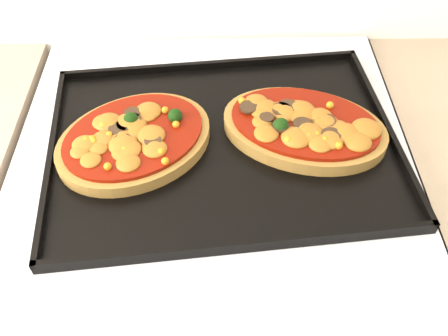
{
  "coord_description": "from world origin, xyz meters",
  "views": [
    {
      "loc": [
        0.02,
        1.19,
        1.45
      ],
      "look_at": [
        0.03,
        1.66,
        0.92
      ],
      "focal_mm": 40.0,
      "sensor_mm": 36.0,
      "label": 1
    }
  ],
  "objects_px": {
    "stove": "(216,296)",
    "pizza_left": "(134,138)",
    "baking_tray": "(223,142)",
    "pizza_right": "(304,126)"
  },
  "relations": [
    {
      "from": "stove",
      "to": "pizza_left",
      "type": "distance_m",
      "value": 0.49
    },
    {
      "from": "baking_tray",
      "to": "pizza_left",
      "type": "distance_m",
      "value": 0.13
    },
    {
      "from": "pizza_left",
      "to": "pizza_right",
      "type": "bearing_deg",
      "value": 4.59
    },
    {
      "from": "stove",
      "to": "baking_tray",
      "type": "distance_m",
      "value": 0.47
    },
    {
      "from": "baking_tray",
      "to": "pizza_left",
      "type": "xyz_separation_m",
      "value": [
        -0.13,
        -0.0,
        0.01
      ]
    },
    {
      "from": "stove",
      "to": "pizza_right",
      "type": "relative_size",
      "value": 3.73
    },
    {
      "from": "stove",
      "to": "pizza_left",
      "type": "xyz_separation_m",
      "value": [
        -0.11,
        0.0,
        0.48
      ]
    },
    {
      "from": "stove",
      "to": "pizza_right",
      "type": "distance_m",
      "value": 0.5
    },
    {
      "from": "baking_tray",
      "to": "pizza_right",
      "type": "distance_m",
      "value": 0.12
    },
    {
      "from": "stove",
      "to": "baking_tray",
      "type": "height_order",
      "value": "baking_tray"
    }
  ]
}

